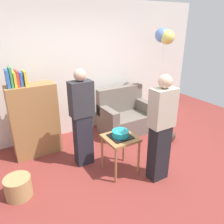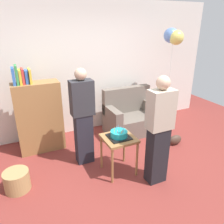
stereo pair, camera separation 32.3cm
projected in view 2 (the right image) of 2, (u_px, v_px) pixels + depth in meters
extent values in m
plane|color=maroon|center=(133.00, 179.00, 3.43)|extent=(8.00, 8.00, 0.00)
cube|color=silver|center=(86.00, 69.00, 4.64)|extent=(6.00, 0.10, 2.70)
cube|color=#6B6056|center=(132.00, 124.00, 4.83)|extent=(1.10, 0.70, 0.40)
cube|color=#6B6056|center=(126.00, 99.00, 4.88)|extent=(1.10, 0.16, 0.56)
cube|color=#6B6056|center=(112.00, 114.00, 4.53)|extent=(0.16, 0.70, 0.24)
cube|color=#6B6056|center=(151.00, 107.00, 4.90)|extent=(0.16, 0.70, 0.24)
cube|color=olive|center=(39.00, 117.00, 4.03)|extent=(0.80, 0.36, 1.30)
cube|color=#3366B7|center=(13.00, 76.00, 3.61)|extent=(0.04, 0.22, 0.28)
cube|color=#38934C|center=(16.00, 75.00, 3.63)|extent=(0.04, 0.22, 0.32)
cube|color=gold|center=(20.00, 77.00, 3.66)|extent=(0.04, 0.23, 0.24)
cube|color=red|center=(23.00, 76.00, 3.67)|extent=(0.04, 0.22, 0.26)
cube|color=#3366B7|center=(26.00, 77.00, 3.70)|extent=(0.05, 0.18, 0.23)
cube|color=gold|center=(30.00, 76.00, 3.72)|extent=(0.04, 0.24, 0.24)
cube|color=olive|center=(119.00, 138.00, 3.40)|extent=(0.48, 0.48, 0.04)
cylinder|color=olive|center=(112.00, 166.00, 3.26)|extent=(0.04, 0.04, 0.58)
cylinder|color=olive|center=(137.00, 159.00, 3.42)|extent=(0.04, 0.04, 0.58)
cylinder|color=olive|center=(101.00, 152.00, 3.61)|extent=(0.04, 0.04, 0.58)
cylinder|color=olive|center=(124.00, 147.00, 3.77)|extent=(0.04, 0.04, 0.58)
cube|color=black|center=(119.00, 137.00, 3.39)|extent=(0.32, 0.32, 0.02)
cylinder|color=teal|center=(119.00, 134.00, 3.37)|extent=(0.26, 0.26, 0.09)
cylinder|color=#EA668C|center=(123.00, 129.00, 3.37)|extent=(0.01, 0.01, 0.05)
cylinder|color=#66B2E5|center=(121.00, 128.00, 3.39)|extent=(0.01, 0.01, 0.05)
cylinder|color=#66B2E5|center=(118.00, 127.00, 3.43)|extent=(0.01, 0.01, 0.06)
cylinder|color=#66B2E5|center=(117.00, 128.00, 3.40)|extent=(0.01, 0.01, 0.05)
cylinder|color=#F2CC4C|center=(115.00, 129.00, 3.37)|extent=(0.01, 0.01, 0.05)
cylinder|color=#66B2E5|center=(114.00, 130.00, 3.33)|extent=(0.01, 0.01, 0.06)
cylinder|color=#F2CC4C|center=(114.00, 131.00, 3.28)|extent=(0.01, 0.01, 0.06)
cylinder|color=#EA668C|center=(117.00, 132.00, 3.27)|extent=(0.01, 0.01, 0.05)
cylinder|color=#F2CC4C|center=(121.00, 132.00, 3.26)|extent=(0.01, 0.01, 0.05)
cylinder|color=#EA668C|center=(123.00, 131.00, 3.29)|extent=(0.01, 0.01, 0.05)
cylinder|color=#66B2E5|center=(123.00, 129.00, 3.34)|extent=(0.01, 0.01, 0.06)
cube|color=#23232D|center=(84.00, 138.00, 3.73)|extent=(0.28, 0.20, 0.88)
cube|color=#2D2D33|center=(82.00, 98.00, 3.46)|extent=(0.36, 0.22, 0.56)
sphere|color=#D1A889|center=(81.00, 74.00, 3.32)|extent=(0.19, 0.19, 0.19)
cube|color=black|center=(157.00, 155.00, 3.26)|extent=(0.28, 0.20, 0.88)
cube|color=#B2A893|center=(161.00, 110.00, 2.99)|extent=(0.36, 0.22, 0.56)
sphere|color=#D1A889|center=(163.00, 83.00, 2.85)|extent=(0.19, 0.19, 0.19)
cylinder|color=#A88451|center=(17.00, 181.00, 3.17)|extent=(0.36, 0.36, 0.30)
ellipsoid|color=#473328|center=(175.00, 140.00, 4.38)|extent=(0.28, 0.14, 0.20)
cylinder|color=silver|center=(168.00, 88.00, 4.87)|extent=(0.00, 0.00, 1.85)
sphere|color=#668ED6|center=(171.00, 35.00, 4.49)|extent=(0.30, 0.30, 0.30)
sphere|color=#E5D666|center=(176.00, 37.00, 4.42)|extent=(0.29, 0.29, 0.29)
sphere|color=#E5D666|center=(175.00, 37.00, 4.54)|extent=(0.28, 0.28, 0.28)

